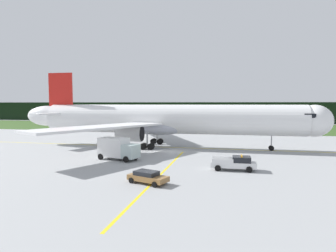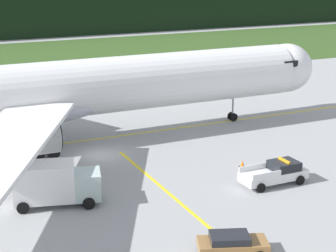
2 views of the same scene
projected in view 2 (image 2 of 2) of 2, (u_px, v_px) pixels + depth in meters
name	position (u px, v px, depth m)	size (l,w,h in m)	color
ground	(99.00, 155.00, 52.54)	(320.00, 320.00, 0.00)	#959799
grass_verge	(2.00, 61.00, 99.88)	(320.00, 43.35, 0.04)	#304D1E
taxiway_centerline_main	(71.00, 142.00, 56.14)	(78.43, 0.30, 0.01)	yellow
taxiway_centerline_spur	(205.00, 224.00, 38.92)	(33.21, 0.30, 0.01)	yellow
airliner	(62.00, 91.00, 54.38)	(59.30, 48.99, 14.68)	silver
ops_pickup_truck	(276.00, 173.00, 45.71)	(5.58, 2.33, 1.94)	silver
catering_truck	(55.00, 183.00, 41.52)	(6.68, 4.05, 3.42)	#ABC0BE
staff_car	(232.00, 243.00, 34.88)	(4.69, 3.25, 1.30)	olive
apron_cone	(242.00, 164.00, 49.46)	(0.50, 0.50, 0.63)	black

